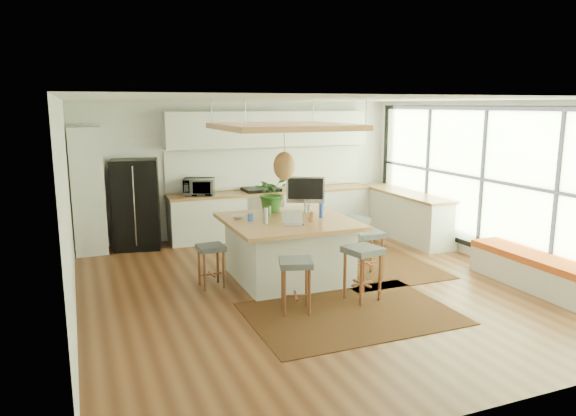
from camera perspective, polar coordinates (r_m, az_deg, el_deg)
name	(u,v)px	position (r m, az deg, el deg)	size (l,w,h in m)	color
floor	(313,286)	(7.92, 2.73, -8.38)	(7.00, 7.00, 0.00)	#542C18
ceiling	(315,99)	(7.47, 2.92, 11.55)	(7.00, 7.00, 0.00)	white
wall_back	(242,169)	(10.83, -4.98, 4.19)	(6.50, 6.50, 0.00)	silver
wall_front	(492,262)	(4.72, 21.00, -5.46)	(6.50, 6.50, 0.00)	silver
wall_left	(68,213)	(6.90, -22.50, -0.51)	(7.00, 7.00, 0.00)	silver
wall_right	(493,184)	(9.40, 21.12, 2.46)	(7.00, 7.00, 0.00)	silver
window_wall	(492,181)	(9.38, 21.01, 2.75)	(0.10, 6.20, 2.60)	black
pantry	(88,191)	(10.08, -20.66, 1.72)	(0.55, 0.60, 2.25)	silver
back_counter_base	(273,214)	(10.85, -1.63, -0.63)	(4.20, 0.60, 0.88)	silver
back_counter_top	(273,192)	(10.76, -1.64, 1.77)	(4.24, 0.64, 0.05)	#965E35
backsplash	(268,168)	(10.98, -2.20, 4.32)	(4.20, 0.02, 0.80)	white
upper_cabinets	(270,129)	(10.76, -1.94, 8.46)	(4.20, 0.34, 0.70)	silver
range	(261,212)	(10.75, -2.88, -0.42)	(0.76, 0.62, 1.00)	#A5A5AA
right_counter_base	(405,216)	(10.90, 12.41, -0.83)	(0.60, 2.50, 0.88)	silver
right_counter_top	(406,193)	(10.81, 12.51, 1.55)	(0.64, 2.54, 0.05)	#965E35
window_bench	(531,270)	(8.60, 24.59, -6.08)	(0.52, 2.00, 0.50)	silver
ceiling_panel	(284,145)	(7.74, -0.41, 6.73)	(1.86, 1.86, 0.80)	#965E35
rug_near	(351,313)	(6.98, 6.73, -11.14)	(2.60, 1.80, 0.01)	black
rug_right	(366,262)	(9.16, 8.39, -5.74)	(1.80, 2.60, 0.01)	black
fridge	(136,199)	(10.14, -16.02, 0.92)	(0.82, 0.65, 1.66)	black
island	(288,249)	(8.13, 0.01, -4.42)	(1.85, 1.85, 0.93)	#965E35
stool_near_left	(296,285)	(6.88, 0.83, -8.29)	(0.41, 0.41, 0.69)	#494E50
stool_near_right	(362,275)	(7.35, 7.96, -7.10)	(0.44, 0.44, 0.74)	#494E50
stool_right_front	(367,255)	(8.30, 8.48, -5.01)	(0.43, 0.43, 0.73)	#494E50
stool_right_back	(351,243)	(9.00, 6.76, -3.70)	(0.46, 0.46, 0.79)	#494E50
stool_left_side	(211,263)	(7.87, -8.24, -5.90)	(0.37, 0.37, 0.63)	#494E50
laptop	(293,217)	(7.62, 0.59, -0.94)	(0.29, 0.31, 0.22)	#A5A5AA
monitor	(305,196)	(8.53, 1.88, 1.30)	(0.63, 0.22, 0.58)	#A5A5AA
microwave	(199,185)	(10.32, -9.50, 2.45)	(0.58, 0.32, 0.39)	#A5A5AA
island_plant	(272,196)	(8.56, -1.77, 1.24)	(0.57, 0.63, 0.49)	#1E4C19
island_bowl	(238,217)	(8.11, -5.33, -0.96)	(0.19, 0.19, 0.05)	silver
island_bottle_0	(251,215)	(7.90, -3.96, -0.72)	(0.07, 0.07, 0.19)	blue
island_bottle_1	(266,217)	(7.72, -2.33, -0.98)	(0.07, 0.07, 0.19)	silver
island_bottle_2	(311,216)	(7.82, 2.53, -0.82)	(0.07, 0.07, 0.19)	#9B6033
island_bottle_3	(308,211)	(8.17, 2.15, -0.30)	(0.07, 0.07, 0.19)	silver
island_bottle_4	(270,211)	(8.15, -1.95, -0.33)	(0.07, 0.07, 0.19)	#4F8450
island_bottle_5	(321,212)	(8.10, 3.55, -0.42)	(0.07, 0.07, 0.19)	blue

